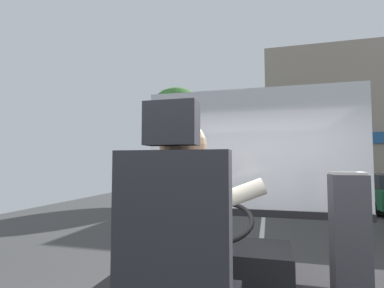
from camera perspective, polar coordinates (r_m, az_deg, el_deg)
ground at (r=10.73m, az=14.07°, el=-13.50°), size 18.00×44.00×0.06m
driver_seat at (r=1.37m, az=-2.67°, el=-25.61°), size 0.48×0.48×1.34m
bus_driver at (r=1.41m, az=-1.25°, el=-16.09°), size 0.76×0.53×0.80m
steering_console at (r=2.59m, az=6.06°, el=-23.06°), size 1.10×0.97×0.80m
fare_box at (r=2.42m, az=28.82°, el=-17.02°), size 0.23×0.22×1.02m
windshield_panel at (r=3.39m, az=11.65°, el=-4.21°), size 2.50×0.08×1.48m
street_tree at (r=14.22m, az=-3.03°, el=4.97°), size 3.05×3.05×5.50m
shop_building at (r=20.37m, az=30.01°, el=3.79°), size 10.91×4.77×8.57m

